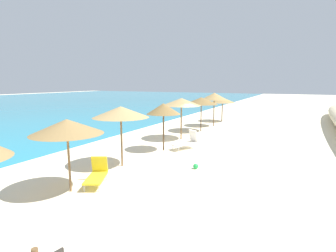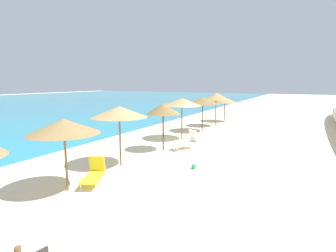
% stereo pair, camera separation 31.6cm
% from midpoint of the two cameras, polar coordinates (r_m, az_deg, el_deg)
% --- Properties ---
extents(ground_plane, '(160.00, 160.00, 0.00)m').
position_cam_midpoint_polar(ground_plane, '(16.59, 5.79, -4.28)').
color(ground_plane, beige).
extents(beach_umbrella_1, '(2.50, 2.50, 2.62)m').
position_cam_midpoint_polar(beach_umbrella_1, '(9.99, -21.43, -0.15)').
color(beach_umbrella_1, brown).
rests_on(beach_umbrella_1, ground_plane).
extents(beach_umbrella_2, '(2.57, 2.57, 2.79)m').
position_cam_midpoint_polar(beach_umbrella_2, '(12.47, -10.66, 2.92)').
color(beach_umbrella_2, brown).
rests_on(beach_umbrella_2, ground_plane).
extents(beach_umbrella_3, '(1.92, 1.92, 2.71)m').
position_cam_midpoint_polar(beach_umbrella_3, '(15.13, -1.56, 3.65)').
color(beach_umbrella_3, brown).
rests_on(beach_umbrella_3, ground_plane).
extents(beach_umbrella_4, '(2.66, 2.66, 2.81)m').
position_cam_midpoint_polar(beach_umbrella_4, '(18.23, 2.35, 5.10)').
color(beach_umbrella_4, brown).
rests_on(beach_umbrella_4, ground_plane).
extents(beach_umbrella_5, '(2.58, 2.58, 2.70)m').
position_cam_midpoint_polar(beach_umbrella_5, '(21.33, 6.64, 5.31)').
color(beach_umbrella_5, brown).
rests_on(beach_umbrella_5, ground_plane).
extents(beach_umbrella_6, '(2.34, 2.34, 2.95)m').
position_cam_midpoint_polar(beach_umbrella_6, '(24.05, 9.38, 6.20)').
color(beach_umbrella_6, brown).
rests_on(beach_umbrella_6, ground_plane).
extents(beach_umbrella_7, '(2.46, 2.46, 2.39)m').
position_cam_midpoint_polar(beach_umbrella_7, '(27.20, 11.11, 5.40)').
color(beach_umbrella_7, brown).
rests_on(beach_umbrella_7, ground_plane).
extents(lounge_chair_0, '(1.67, 1.28, 1.08)m').
position_cam_midpoint_polar(lounge_chair_0, '(15.84, 3.45, -3.30)').
color(lounge_chair_0, white).
rests_on(lounge_chair_0, ground_plane).
extents(lounge_chair_1, '(1.54, 1.18, 0.99)m').
position_cam_midpoint_polar(lounge_chair_1, '(10.85, -15.62, -9.73)').
color(lounge_chair_1, yellow).
rests_on(lounge_chair_1, ground_plane).
extents(beach_ball, '(0.24, 0.24, 0.24)m').
position_cam_midpoint_polar(beach_ball, '(12.35, 5.14, -8.46)').
color(beach_ball, green).
rests_on(beach_ball, ground_plane).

